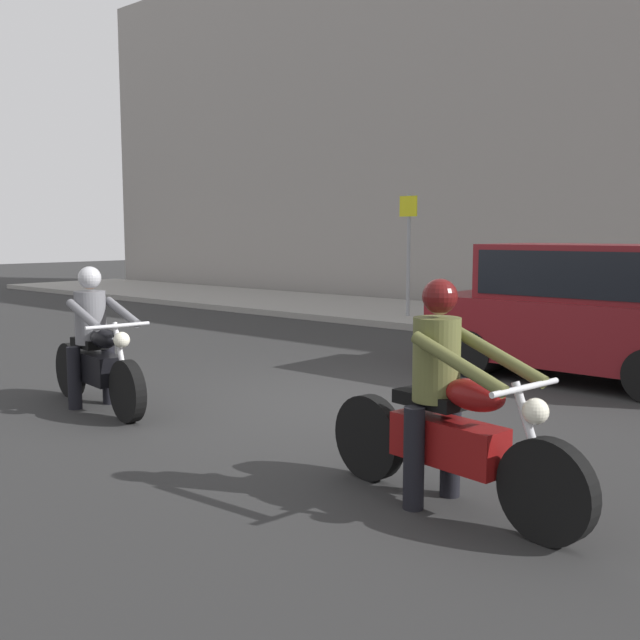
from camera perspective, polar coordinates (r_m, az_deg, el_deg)
The scene contains 6 objects.
ground_plane at distance 8.52m, azimuth 0.91°, elevation -6.45°, with size 80.00×80.00×0.00m, color #272727.
sidewalk_slab at distance 15.41m, azimuth 20.57°, elevation -0.66°, with size 40.00×4.40×0.14m, color gray.
motorcycle_with_rider_olive at distance 5.30m, azimuth 9.87°, elevation -7.41°, with size 2.27×0.74×1.63m.
motorcycle_with_rider_gray at distance 8.51m, azimuth -17.02°, elevation -2.34°, with size 2.19×0.75×1.58m.
parked_hatchback_maroon at distance 10.30m, azimuth 19.54°, elevation 0.72°, with size 3.79×1.76×1.80m.
street_sign_post at distance 16.12m, azimuth 6.88°, elevation 5.95°, with size 0.44×0.08×2.63m.
Camera 1 is at (5.37, -6.32, 1.95)m, focal length 41.22 mm.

